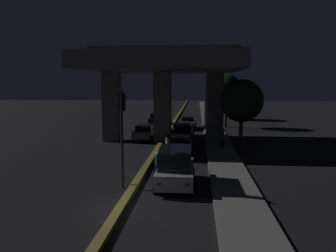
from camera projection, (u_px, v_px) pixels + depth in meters
ground_plane at (121, 210)px, 14.20m from camera, size 200.00×200.00×0.00m
median_divider at (175, 121)px, 48.78m from camera, size 0.40×126.00×0.22m
sidewalk_right at (212, 127)px, 41.41m from camera, size 2.35×126.00×0.15m
elevated_overpass at (163, 70)px, 30.58m from camera, size 14.21×12.37×9.02m
traffic_light_left_of_median at (122, 121)px, 16.89m from camera, size 0.30×0.49×5.20m
street_lamp at (204, 89)px, 39.94m from camera, size 1.91×0.32×8.31m
car_silver_lead at (176, 167)px, 17.51m from camera, size 2.09×4.33×2.00m
car_dark_green_second at (180, 144)px, 25.66m from camera, size 2.07×4.15×1.45m
car_black_third at (184, 130)px, 33.77m from camera, size 2.18×4.20×1.48m
car_grey_fourth at (188, 123)px, 40.47m from camera, size 1.97×4.49×1.48m
car_grey_lead_oncoming at (144, 132)px, 32.60m from camera, size 1.99×4.49×1.43m
car_black_second_oncoming at (157, 119)px, 43.85m from camera, size 2.05×4.34×1.61m
motorcycle_blue_filtering_near at (158, 165)px, 19.76m from camera, size 0.34×1.83×1.40m
motorcycle_white_filtering_mid at (168, 144)px, 26.45m from camera, size 0.34×1.79×1.40m
motorcycle_red_filtering_far at (174, 131)px, 34.27m from camera, size 0.34×1.98×1.44m
pedestrian_on_sidewalk at (222, 137)px, 27.36m from camera, size 0.31×0.31×1.80m
roadside_tree_kerbside_near at (242, 101)px, 26.79m from camera, size 3.53×3.53×5.87m
roadside_tree_kerbside_mid at (226, 88)px, 41.36m from camera, size 3.56×3.56×6.80m
roadside_tree_kerbside_far at (223, 92)px, 51.46m from camera, size 4.12×4.12×6.33m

